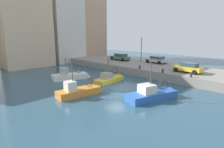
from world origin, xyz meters
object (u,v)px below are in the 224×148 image
parked_car_silver (156,59)px  fishing_boat_white (72,78)px  fishing_boat_yellow (111,80)px  quay_streetlamp (141,45)px  parked_car_yellow (188,67)px  mooring_bollard_mid (163,71)px  parked_car_green (120,57)px  mooring_bollard_north (140,67)px  mooring_bollard_south (191,75)px  fishing_boat_orange (81,94)px  fishing_boat_blue (154,97)px

parked_car_silver → fishing_boat_white: bearing=162.4°
fishing_boat_yellow → quay_streetlamp: (10.96, 2.83, 4.32)m
parked_car_yellow → mooring_bollard_mid: 3.60m
fishing_boat_white → parked_car_silver: (15.35, -4.87, 1.75)m
quay_streetlamp → parked_car_green: bearing=97.1°
mooring_bollard_mid → mooring_bollard_north: size_ratio=1.00×
parked_car_silver → mooring_bollard_south: (-7.00, -9.34, -0.40)m
mooring_bollard_south → mooring_bollard_mid: (0.00, 4.00, 0.00)m
parked_car_yellow → quay_streetlamp: bearing=73.4°
fishing_boat_white → mooring_bollard_mid: bearing=-50.7°
fishing_boat_white → mooring_bollard_north: bearing=-36.7°
fishing_boat_yellow → mooring_bollard_mid: 7.46m
fishing_boat_orange → quay_streetlamp: bearing=15.4°
fishing_boat_yellow → parked_car_green: 13.00m
mooring_bollard_north → fishing_boat_orange: bearing=-175.6°
fishing_boat_orange → parked_car_silver: bearing=6.8°
parked_car_yellow → quay_streetlamp: 11.12m
parked_car_silver → mooring_bollard_mid: 8.81m
fishing_boat_yellow → mooring_bollard_north: 5.58m
fishing_boat_orange → fishing_boat_blue: bearing=-53.6°
parked_car_yellow → mooring_bollard_north: parked_car_yellow is taller
fishing_boat_yellow → quay_streetlamp: bearing=14.5°
fishing_boat_yellow → parked_car_silver: size_ratio=1.42×
fishing_boat_white → fishing_boat_orange: size_ratio=1.06×
fishing_boat_orange → fishing_boat_white: bearing=63.6°
fishing_boat_blue → mooring_bollard_south: (7.24, -0.77, 1.34)m
parked_car_yellow → fishing_boat_blue: bearing=-175.7°
quay_streetlamp → mooring_bollard_mid: bearing=-125.6°
fishing_boat_orange → mooring_bollard_south: (11.89, -7.08, 1.35)m
mooring_bollard_north → fishing_boat_yellow: bearing=168.6°
parked_car_silver → fishing_boat_blue: bearing=-149.0°
fishing_boat_orange → mooring_bollard_south: bearing=-30.8°
parked_car_green → mooring_bollard_north: size_ratio=8.02×
mooring_bollard_mid → mooring_bollard_north: bearing=90.0°
parked_car_yellow → mooring_bollard_south: (-2.56, -1.51, -0.44)m
fishing_boat_blue → mooring_bollard_mid: 8.04m
mooring_bollard_north → mooring_bollard_mid: bearing=-90.0°
parked_car_green → mooring_bollard_north: 10.08m
fishing_boat_yellow → parked_car_yellow: size_ratio=1.42×
parked_car_green → mooring_bollard_mid: parked_car_green is taller
mooring_bollard_south → mooring_bollard_mid: 4.00m
fishing_boat_orange → quay_streetlamp: (17.54, 4.82, 4.33)m
fishing_boat_yellow → quay_streetlamp: 12.11m
fishing_boat_blue → fishing_boat_orange: size_ratio=1.14×
parked_car_silver → quay_streetlamp: size_ratio=0.82×
mooring_bollard_north → quay_streetlamp: quay_streetlamp is taller
fishing_boat_orange → parked_car_yellow: bearing=-21.1°
fishing_boat_white → mooring_bollard_south: size_ratio=11.07×
parked_car_green → mooring_bollard_mid: size_ratio=8.02×
fishing_boat_blue → parked_car_yellow: 9.99m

